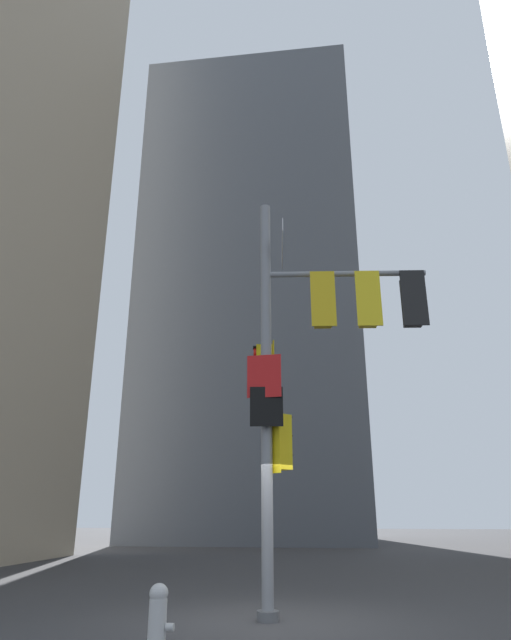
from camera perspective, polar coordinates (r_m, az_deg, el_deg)
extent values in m
plane|color=#38383A|center=(10.23, 1.30, -28.87)|extent=(120.00, 120.00, 0.00)
cube|color=#4C5460|center=(41.04, 0.15, 1.86)|extent=(14.32, 14.32, 33.23)
cylinder|color=gray|center=(10.34, 1.14, -7.10)|extent=(0.21, 0.21, 7.77)
cylinder|color=#595B5E|center=(10.22, 1.30, -28.43)|extent=(0.37, 0.37, 0.16)
cylinder|color=gray|center=(11.18, 9.29, 4.76)|extent=(3.19, 0.44, 0.11)
cylinder|color=gray|center=(11.84, 0.91, -2.31)|extent=(0.46, 2.41, 0.11)
cube|color=gold|center=(10.71, 7.05, 2.25)|extent=(0.48, 0.08, 1.14)
cube|color=gold|center=(10.89, 6.97, 1.88)|extent=(0.37, 0.37, 1.00)
cylinder|color=red|center=(11.20, 6.81, 3.18)|extent=(0.21, 0.08, 0.20)
cube|color=black|center=(11.26, 6.78, 3.73)|extent=(0.23, 0.09, 0.02)
cylinder|color=#3C2C06|center=(11.08, 6.88, 1.50)|extent=(0.21, 0.08, 0.20)
cube|color=black|center=(11.12, 6.85, 2.07)|extent=(0.23, 0.09, 0.02)
cylinder|color=#06311C|center=(10.96, 6.95, -0.20)|extent=(0.21, 0.08, 0.20)
cube|color=black|center=(11.00, 6.92, 0.38)|extent=(0.23, 0.09, 0.02)
cube|color=yellow|center=(10.83, 11.68, 2.27)|extent=(0.48, 0.08, 1.14)
cube|color=yellow|center=(11.01, 11.52, 1.91)|extent=(0.37, 0.37, 1.00)
cylinder|color=#360605|center=(11.32, 11.24, 3.19)|extent=(0.21, 0.08, 0.20)
cube|color=black|center=(11.37, 11.20, 3.73)|extent=(0.23, 0.09, 0.02)
cylinder|color=#3C2C06|center=(11.19, 11.36, 1.53)|extent=(0.21, 0.08, 0.20)
cube|color=black|center=(11.24, 11.31, 2.09)|extent=(0.23, 0.09, 0.02)
cylinder|color=#19C672|center=(11.07, 11.47, -0.16)|extent=(0.21, 0.08, 0.20)
cube|color=black|center=(11.12, 11.43, 0.41)|extent=(0.23, 0.09, 0.02)
cube|color=black|center=(11.02, 16.18, 2.28)|extent=(0.48, 0.08, 1.14)
cube|color=black|center=(11.19, 15.95, 1.92)|extent=(0.37, 0.37, 1.00)
cylinder|color=red|center=(11.50, 15.56, 3.18)|extent=(0.21, 0.08, 0.20)
cube|color=black|center=(11.55, 15.50, 3.72)|extent=(0.23, 0.09, 0.02)
cylinder|color=#3C2C06|center=(11.37, 15.72, 1.55)|extent=(0.21, 0.08, 0.20)
cube|color=black|center=(11.42, 15.66, 2.10)|extent=(0.23, 0.09, 0.02)
cylinder|color=#06311C|center=(11.26, 15.88, -0.11)|extent=(0.21, 0.08, 0.20)
cube|color=black|center=(11.30, 15.82, 0.45)|extent=(0.23, 0.09, 0.02)
cube|color=yellow|center=(11.68, 1.86, -5.12)|extent=(0.10, 0.48, 1.14)
cube|color=yellow|center=(11.67, 0.92, -5.12)|extent=(0.39, 0.39, 1.00)
cylinder|color=red|center=(11.76, -0.06, -3.47)|extent=(0.09, 0.21, 0.20)
cube|color=black|center=(11.80, -0.09, -2.91)|extent=(0.10, 0.23, 0.02)
cylinder|color=#3C2C06|center=(11.67, -0.06, -5.12)|extent=(0.09, 0.21, 0.20)
cube|color=black|center=(11.70, -0.09, -4.55)|extent=(0.10, 0.23, 0.02)
cylinder|color=#06311C|center=(11.59, -0.06, -6.79)|extent=(0.09, 0.21, 0.20)
cube|color=black|center=(11.62, -0.09, -6.22)|extent=(0.10, 0.23, 0.02)
cube|color=yellow|center=(12.62, 1.66, -6.22)|extent=(0.10, 0.48, 1.14)
cube|color=yellow|center=(12.62, 0.79, -6.21)|extent=(0.39, 0.39, 1.00)
cylinder|color=#360605|center=(12.70, -0.12, -4.68)|extent=(0.09, 0.21, 0.20)
cube|color=black|center=(12.73, -0.15, -4.15)|extent=(0.10, 0.23, 0.02)
cylinder|color=#3C2C06|center=(12.61, -0.12, -6.21)|extent=(0.09, 0.21, 0.20)
cube|color=black|center=(12.64, -0.15, -5.68)|extent=(0.10, 0.23, 0.02)
cylinder|color=#19C672|center=(12.54, -0.12, -7.77)|extent=(0.09, 0.21, 0.20)
cube|color=black|center=(12.56, -0.15, -7.23)|extent=(0.10, 0.23, 0.02)
cube|color=yellow|center=(10.25, 1.67, -12.49)|extent=(0.37, 0.35, 1.14)
cube|color=yellow|center=(10.37, 2.49, -12.57)|extent=(0.48, 0.48, 1.00)
cylinder|color=red|center=(10.55, 3.29, -10.75)|extent=(0.19, 0.18, 0.20)
cube|color=black|center=(10.57, 3.30, -10.11)|extent=(0.21, 0.20, 0.02)
cylinder|color=#3C2C06|center=(10.50, 3.33, -12.64)|extent=(0.19, 0.18, 0.20)
cube|color=black|center=(10.52, 3.34, -11.99)|extent=(0.21, 0.20, 0.02)
cylinder|color=#06311C|center=(10.47, 3.37, -14.54)|extent=(0.19, 0.18, 0.20)
cube|color=black|center=(10.48, 3.38, -13.89)|extent=(0.21, 0.20, 0.02)
cube|color=white|center=(11.36, 2.82, 7.76)|extent=(0.17, 1.73, 0.28)
cube|color=#19479E|center=(11.36, 2.82, 7.76)|extent=(0.17, 1.69, 0.24)
cube|color=red|center=(10.17, 0.89, -5.84)|extent=(0.64, 0.07, 0.80)
cube|color=white|center=(10.17, 0.89, -5.84)|extent=(0.60, 0.06, 0.76)
cube|color=black|center=(10.05, 1.15, -8.98)|extent=(0.60, 0.08, 0.72)
cube|color=white|center=(10.05, 1.15, -8.98)|extent=(0.56, 0.07, 0.68)
cylinder|color=silver|center=(7.70, -10.22, -29.15)|extent=(0.22, 0.22, 0.68)
sphere|color=silver|center=(7.64, -10.03, -26.20)|extent=(0.23, 0.23, 0.23)
cylinder|color=silver|center=(7.65, -8.90, -29.02)|extent=(0.10, 0.09, 0.09)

